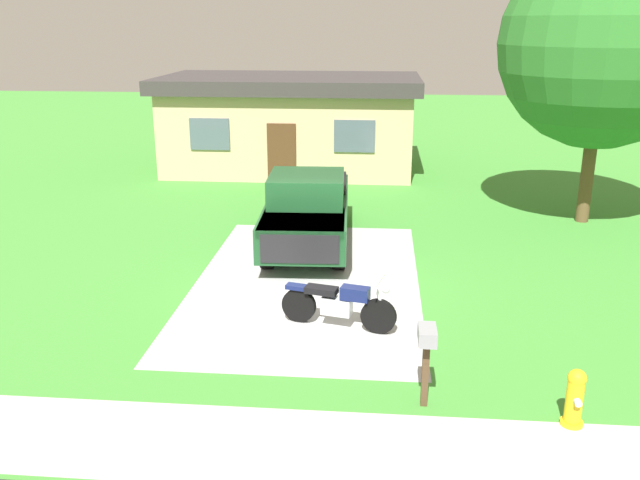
{
  "coord_description": "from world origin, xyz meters",
  "views": [
    {
      "loc": [
        1.5,
        -13.7,
        5.46
      ],
      "look_at": [
        0.26,
        0.23,
        0.9
      ],
      "focal_mm": 37.87,
      "sensor_mm": 36.0,
      "label": 1
    }
  ],
  "objects_px": {
    "motorcycle": "(339,304)",
    "neighbor_house": "(291,122)",
    "shade_tree": "(604,45)",
    "fire_hydrant": "(575,398)",
    "pickup_truck": "(308,207)",
    "mailbox": "(427,346)"
  },
  "relations": [
    {
      "from": "pickup_truck",
      "to": "mailbox",
      "type": "relative_size",
      "value": 4.53
    },
    {
      "from": "fire_hydrant",
      "to": "neighbor_house",
      "type": "distance_m",
      "value": 18.11
    },
    {
      "from": "neighbor_house",
      "to": "fire_hydrant",
      "type": "bearing_deg",
      "value": -69.92
    },
    {
      "from": "pickup_truck",
      "to": "neighbor_house",
      "type": "relative_size",
      "value": 0.59
    },
    {
      "from": "shade_tree",
      "to": "neighbor_house",
      "type": "height_order",
      "value": "shade_tree"
    },
    {
      "from": "motorcycle",
      "to": "fire_hydrant",
      "type": "distance_m",
      "value": 4.54
    },
    {
      "from": "motorcycle",
      "to": "mailbox",
      "type": "xyz_separation_m",
      "value": [
        1.43,
        -2.57,
        0.51
      ]
    },
    {
      "from": "motorcycle",
      "to": "neighbor_house",
      "type": "height_order",
      "value": "neighbor_house"
    },
    {
      "from": "motorcycle",
      "to": "neighbor_house",
      "type": "relative_size",
      "value": 0.23
    },
    {
      "from": "pickup_truck",
      "to": "neighbor_house",
      "type": "distance_m",
      "value": 9.29
    },
    {
      "from": "motorcycle",
      "to": "pickup_truck",
      "type": "height_order",
      "value": "pickup_truck"
    },
    {
      "from": "mailbox",
      "to": "neighbor_house",
      "type": "relative_size",
      "value": 0.13
    },
    {
      "from": "pickup_truck",
      "to": "mailbox",
      "type": "xyz_separation_m",
      "value": [
        2.53,
        -7.51,
        0.03
      ]
    },
    {
      "from": "neighbor_house",
      "to": "motorcycle",
      "type": "bearing_deg",
      "value": -79.08
    },
    {
      "from": "motorcycle",
      "to": "shade_tree",
      "type": "distance_m",
      "value": 10.93
    },
    {
      "from": "mailbox",
      "to": "pickup_truck",
      "type": "bearing_deg",
      "value": 108.6
    },
    {
      "from": "shade_tree",
      "to": "fire_hydrant",
      "type": "bearing_deg",
      "value": -105.92
    },
    {
      "from": "pickup_truck",
      "to": "neighbor_house",
      "type": "xyz_separation_m",
      "value": [
        -1.61,
        9.11,
        0.84
      ]
    },
    {
      "from": "motorcycle",
      "to": "fire_hydrant",
      "type": "height_order",
      "value": "motorcycle"
    },
    {
      "from": "motorcycle",
      "to": "shade_tree",
      "type": "bearing_deg",
      "value": 49.58
    },
    {
      "from": "mailbox",
      "to": "neighbor_house",
      "type": "xyz_separation_m",
      "value": [
        -4.14,
        16.62,
        0.81
      ]
    },
    {
      "from": "mailbox",
      "to": "shade_tree",
      "type": "bearing_deg",
      "value": 63.58
    }
  ]
}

